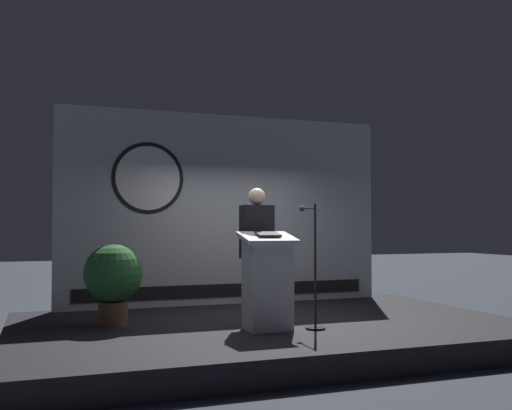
# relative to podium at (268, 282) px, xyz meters

# --- Properties ---
(ground_plane) EXTENTS (40.00, 40.00, 0.00)m
(ground_plane) POSITION_rel_podium_xyz_m (0.23, 0.56, -0.87)
(ground_plane) COLOR #383D47
(stage_platform) EXTENTS (6.40, 4.00, 0.30)m
(stage_platform) POSITION_rel_podium_xyz_m (0.23, 0.56, -0.72)
(stage_platform) COLOR black
(stage_platform) RESTS_ON ground
(banner_display) EXTENTS (5.26, 0.12, 3.01)m
(banner_display) POSITION_rel_podium_xyz_m (0.20, 2.41, 0.93)
(banner_display) COLOR #B2B7C1
(banner_display) RESTS_ON stage_platform
(podium) EXTENTS (0.64, 0.50, 1.17)m
(podium) POSITION_rel_podium_xyz_m (0.00, 0.00, 0.00)
(podium) COLOR silver
(podium) RESTS_ON stage_platform
(speaker_person) EXTENTS (0.40, 0.26, 1.72)m
(speaker_person) POSITION_rel_podium_xyz_m (0.04, 0.48, 0.31)
(speaker_person) COLOR black
(speaker_person) RESTS_ON stage_platform
(microphone_stand) EXTENTS (0.24, 0.54, 1.51)m
(microphone_stand) POSITION_rel_podium_xyz_m (0.56, -0.10, -0.04)
(microphone_stand) COLOR black
(microphone_stand) RESTS_ON stage_platform
(potted_plant) EXTENTS (0.73, 0.73, 1.01)m
(potted_plant) POSITION_rel_podium_xyz_m (-1.70, 0.94, 0.03)
(potted_plant) COLOR brown
(potted_plant) RESTS_ON stage_platform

